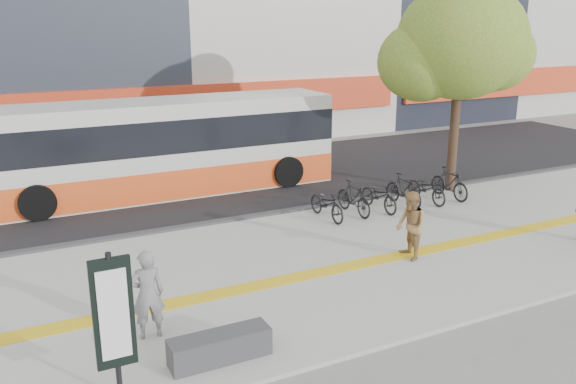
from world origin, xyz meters
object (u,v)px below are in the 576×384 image
bench (220,347)px  street_tree (457,43)px  signboard (114,316)px  pedestrian_tan (411,226)px  seated_woman (147,294)px  bus (162,150)px

bench → street_tree: (9.78, 6.02, 4.21)m
signboard → bench: bearing=10.8°
street_tree → pedestrian_tan: (-4.58, -4.03, -3.67)m
signboard → seated_woman: (0.80, 1.51, -0.52)m
bench → bus: bearing=79.5°
street_tree → pedestrian_tan: bearing=-138.6°
signboard → street_tree: 13.40m
signboard → pedestrian_tan: bearing=18.7°
bench → seated_woman: size_ratio=1.04×
street_tree → bus: 9.33m
bus → pedestrian_tan: (3.40, -7.71, -0.54)m
seated_woman → pedestrian_tan: 6.05m
seated_woman → pedestrian_tan: size_ratio=1.01×
bench → seated_woman: 1.55m
bench → bus: 9.92m
bench → pedestrian_tan: 5.60m
seated_woman → bench: bearing=126.9°
bench → bus: size_ratio=0.15×
bench → street_tree: street_tree is taller
bench → pedestrian_tan: (5.20, 1.99, 0.54)m
street_tree → pedestrian_tan: size_ratio=4.12×
bench → street_tree: 12.23m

